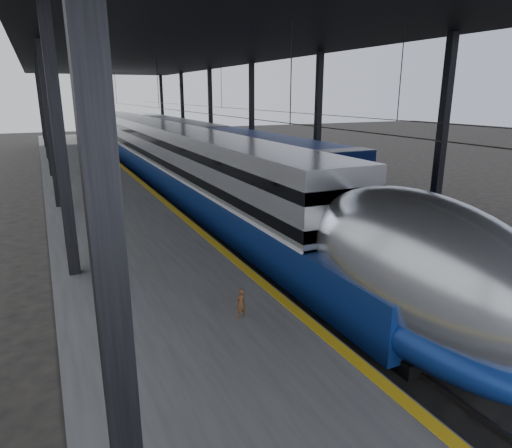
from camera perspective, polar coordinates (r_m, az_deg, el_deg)
ground at (r=13.38m, az=6.84°, el=-13.41°), size 160.00×160.00×0.00m
platform at (r=30.56m, az=-19.34°, el=3.67°), size 6.00×80.00×1.00m
yellow_strip at (r=30.85m, az=-14.25°, el=5.15°), size 0.30×80.00×0.01m
rails at (r=32.37m, az=-5.07°, el=4.41°), size 6.52×80.00×0.16m
canopy at (r=31.04m, az=-10.32°, el=20.50°), size 18.00×75.00×9.47m
tgv_train at (r=36.90m, az=-12.02°, el=8.67°), size 3.07×65.20×4.41m
second_train at (r=47.08m, az=-8.68°, el=10.27°), size 2.86×56.05×3.94m
child at (r=11.81m, az=-1.92°, el=-9.86°), size 0.33×0.26×0.80m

